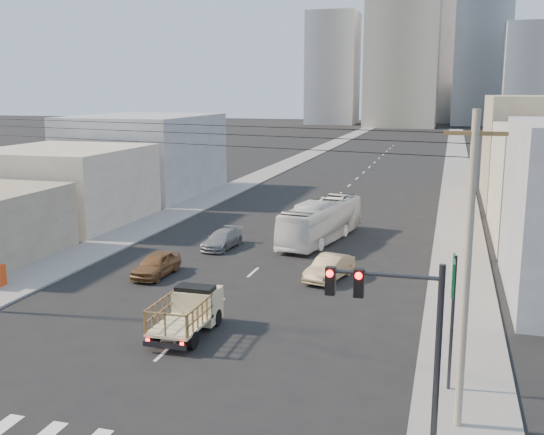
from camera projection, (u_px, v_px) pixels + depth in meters
The scene contains 20 objects.
ground at pixel (143, 372), 24.15m from camera, with size 420.00×420.00×0.00m, color black.
sidewalk_left at pixel (291, 163), 93.32m from camera, with size 3.50×180.00×0.12m, color gray.
sidewalk_right at pixel (457, 168), 87.06m from camera, with size 3.50×180.00×0.12m, color gray.
lane_dashes at pixel (353, 182), 74.16m from camera, with size 0.15×104.00×0.01m.
flatbed_pickup at pixel (188, 309), 27.83m from camera, with size 1.95×4.41×1.90m.
city_bus at pixel (321, 221), 44.92m from camera, with size 2.41×10.28×2.86m, color silver.
sedan_brown at pixel (156, 264), 36.54m from camera, with size 1.60×3.97×1.35m, color brown.
sedan_tan at pixel (329, 268), 35.89m from camera, with size 1.43×4.09×1.35m, color tan.
sedan_grey at pixel (222, 239), 43.02m from camera, with size 1.67×4.11×1.19m, color gray.
traffic_signal at pixel (400, 329), 17.44m from camera, with size 3.23×0.35×6.00m.
green_sign at pixel (453, 291), 21.86m from camera, with size 0.18×1.60×5.00m.
utility_pole at pixel (467, 271), 19.13m from camera, with size 1.80×0.24×10.00m.
overhead_wires at pixel (152, 132), 23.80m from camera, with size 23.01×5.02×0.72m.
bldg_left_mid at pixel (65, 185), 51.27m from camera, with size 11.00×12.00×6.00m, color #ADA38C.
bldg_left_far at pixel (145, 155), 65.36m from camera, with size 12.00×16.00×8.00m, color gray.
high_rise_tower at pixel (404, 20), 179.70m from camera, with size 20.00×20.00×60.00m, color gray.
midrise_ne at pixel (481, 58), 189.97m from camera, with size 16.00×16.00×40.00m, color gray.
midrise_nw at pixel (333, 69), 197.56m from camera, with size 15.00×15.00×34.00m, color gray.
midrise_back at pixel (441, 54), 206.92m from camera, with size 18.00×18.00×44.00m, color gray.
midrise_east at pixel (530, 77), 169.08m from camera, with size 14.00×14.00×28.00m, color gray.
Camera 1 is at (10.86, -20.34, 10.53)m, focal length 42.00 mm.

